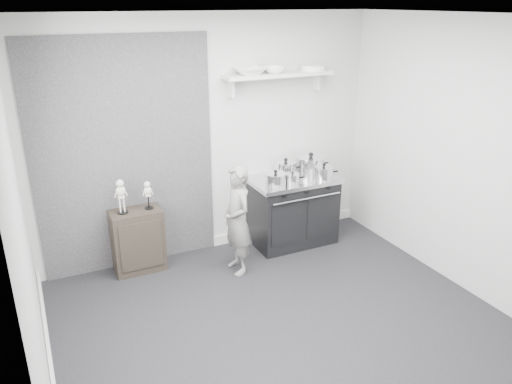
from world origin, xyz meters
The scene contains 16 objects.
ground centered at (0.00, 0.00, 0.00)m, with size 4.00×4.00×0.00m, color black.
room_shell centered at (-0.09, 0.15, 1.64)m, with size 4.02×3.62×2.71m.
wall_shelf centered at (0.80, 1.68, 2.01)m, with size 1.30×0.26×0.24m.
stove centered at (0.92, 1.48, 0.42)m, with size 1.04×0.65×0.83m.
side_cabinet centered at (-0.94, 1.61, 0.35)m, with size 0.54×0.32×0.70m, color black.
child centered at (0.03, 1.11, 0.61)m, with size 0.44×0.29×1.21m, color slate.
pot_front_left centered at (0.62, 1.36, 0.90)m, with size 0.33×0.24×0.18m.
pot_back_left centered at (0.88, 1.61, 0.92)m, with size 0.35×0.27×0.22m.
pot_back_right centered at (1.20, 1.56, 0.93)m, with size 0.41×0.33×0.26m.
pot_front_right centered at (1.22, 1.30, 0.91)m, with size 0.31×0.22×0.19m.
pot_front_center centered at (0.82, 1.33, 0.89)m, with size 0.25×0.17×0.14m.
skeleton_full centered at (-1.07, 1.61, 0.92)m, with size 0.12×0.08×0.43m, color beige, non-canonical shape.
skeleton_torso centered at (-0.79, 1.61, 0.88)m, with size 0.10×0.06×0.35m, color beige, non-canonical shape.
bowl_large centered at (0.44, 1.67, 2.08)m, with size 0.34×0.34×0.08m, color white.
bowl_small centered at (0.74, 1.67, 2.08)m, with size 0.23×0.23×0.07m, color white.
plate_stack centered at (1.25, 1.67, 2.07)m, with size 0.28×0.28×0.06m, color white.
Camera 1 is at (-1.89, -3.35, 2.80)m, focal length 35.00 mm.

